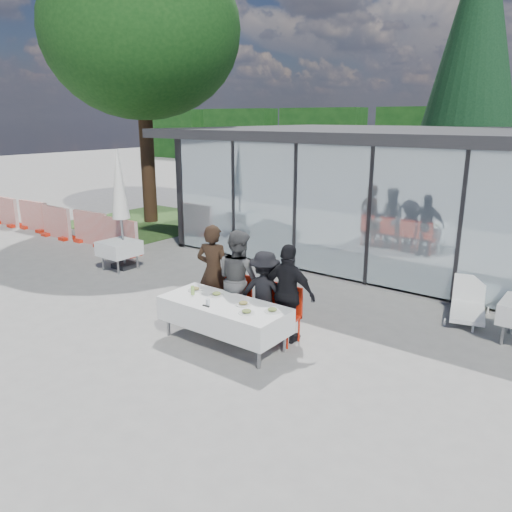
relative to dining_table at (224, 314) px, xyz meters
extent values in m
plane|color=gray|center=(-0.41, 0.21, -0.54)|extent=(90.00, 90.00, 0.00)
cube|color=gray|center=(1.59, 8.21, -0.49)|extent=(14.00, 8.00, 0.10)
cube|color=black|center=(1.59, 12.11, 1.06)|extent=(14.00, 0.20, 3.20)
cube|color=black|center=(-5.31, 8.21, 1.06)|extent=(0.20, 8.00, 3.20)
cube|color=silver|center=(1.59, 4.24, 1.06)|extent=(13.60, 0.06, 3.10)
cube|color=#2D2D30|center=(1.59, 7.81, 2.78)|extent=(14.80, 8.80, 0.24)
cube|color=#262628|center=(-5.21, 4.24, 1.06)|extent=(0.08, 0.10, 3.10)
cube|color=#262628|center=(-3.26, 4.24, 1.06)|extent=(0.08, 0.10, 3.10)
cube|color=#262628|center=(-1.32, 4.24, 1.06)|extent=(0.08, 0.10, 3.10)
cube|color=#262628|center=(0.62, 4.24, 1.06)|extent=(0.08, 0.10, 3.10)
cube|color=#262628|center=(2.57, 4.24, 1.06)|extent=(0.08, 0.10, 3.10)
cube|color=red|center=(-0.91, 6.71, -0.09)|extent=(0.45, 0.45, 0.90)
cube|color=red|center=(0.59, 7.21, -0.09)|extent=(0.45, 0.45, 0.90)
cube|color=red|center=(3.09, 6.71, -0.09)|extent=(0.45, 0.45, 0.90)
cube|color=#103310|center=(-30.41, 28.21, 1.66)|extent=(6.50, 2.00, 4.40)
cube|color=#103310|center=(-22.41, 28.21, 1.66)|extent=(6.50, 2.00, 4.40)
cube|color=#103310|center=(-14.41, 28.21, 1.66)|extent=(6.50, 2.00, 4.40)
cube|color=#103310|center=(-6.41, 28.21, 1.66)|extent=(6.50, 2.00, 4.40)
cube|color=white|center=(0.00, 0.00, 0.00)|extent=(2.26, 0.96, 0.42)
cylinder|color=gray|center=(-1.00, -0.35, -0.18)|extent=(0.06, 0.06, 0.71)
cylinder|color=gray|center=(1.00, -0.35, -0.18)|extent=(0.06, 0.06, 0.71)
cylinder|color=gray|center=(-1.00, 0.35, -0.18)|extent=(0.06, 0.06, 0.71)
cylinder|color=gray|center=(1.00, 0.35, -0.18)|extent=(0.06, 0.06, 0.71)
imported|color=black|center=(-0.90, 0.76, 0.38)|extent=(0.83, 0.83, 1.84)
cube|color=red|center=(-0.90, 0.66, -0.09)|extent=(0.44, 0.44, 0.05)
cube|color=red|center=(-0.90, 0.86, 0.16)|extent=(0.44, 0.04, 0.55)
cylinder|color=red|center=(-1.08, 0.48, -0.32)|extent=(0.04, 0.04, 0.43)
cylinder|color=red|center=(-0.72, 0.48, -0.32)|extent=(0.04, 0.04, 0.43)
cylinder|color=red|center=(-1.08, 0.84, -0.32)|extent=(0.04, 0.04, 0.43)
cylinder|color=red|center=(-0.72, 0.84, -0.32)|extent=(0.04, 0.04, 0.43)
imported|color=#535353|center=(-0.28, 0.76, 0.37)|extent=(1.10, 1.10, 1.82)
cube|color=red|center=(-0.28, 0.66, -0.09)|extent=(0.44, 0.44, 0.05)
cube|color=red|center=(-0.28, 0.86, 0.16)|extent=(0.44, 0.04, 0.55)
cylinder|color=red|center=(-0.46, 0.48, -0.32)|extent=(0.04, 0.04, 0.43)
cylinder|color=red|center=(-0.10, 0.48, -0.32)|extent=(0.04, 0.04, 0.43)
cylinder|color=red|center=(-0.46, 0.84, -0.32)|extent=(0.04, 0.04, 0.43)
cylinder|color=red|center=(-0.10, 0.84, -0.32)|extent=(0.04, 0.04, 0.43)
imported|color=black|center=(0.30, 0.76, 0.22)|extent=(1.22, 1.22, 1.52)
cube|color=red|center=(0.30, 0.66, -0.09)|extent=(0.44, 0.44, 0.05)
cube|color=red|center=(0.30, 0.86, 0.16)|extent=(0.44, 0.04, 0.55)
cylinder|color=red|center=(0.12, 0.48, -0.32)|extent=(0.04, 0.04, 0.43)
cylinder|color=red|center=(0.48, 0.48, -0.32)|extent=(0.04, 0.04, 0.43)
cylinder|color=red|center=(0.12, 0.84, -0.32)|extent=(0.04, 0.04, 0.43)
cylinder|color=red|center=(0.48, 0.84, -0.32)|extent=(0.04, 0.04, 0.43)
imported|color=black|center=(0.80, 0.76, 0.32)|extent=(1.05, 1.05, 1.72)
cube|color=red|center=(0.80, 0.66, -0.09)|extent=(0.44, 0.44, 0.05)
cube|color=red|center=(0.80, 0.86, 0.16)|extent=(0.44, 0.04, 0.55)
cylinder|color=red|center=(0.62, 0.48, -0.32)|extent=(0.04, 0.04, 0.43)
cylinder|color=red|center=(0.98, 0.48, -0.32)|extent=(0.04, 0.04, 0.43)
cylinder|color=red|center=(0.62, 0.84, -0.32)|extent=(0.04, 0.04, 0.43)
cylinder|color=red|center=(0.98, 0.84, -0.32)|extent=(0.04, 0.04, 0.43)
cylinder|color=silver|center=(-0.80, 0.14, 0.22)|extent=(0.26, 0.26, 0.01)
ellipsoid|color=#B18747|center=(-0.80, 0.14, 0.25)|extent=(0.15, 0.15, 0.05)
cylinder|color=silver|center=(-0.31, 0.18, 0.22)|extent=(0.26, 0.26, 0.01)
ellipsoid|color=#3D6626|center=(-0.31, 0.18, 0.25)|extent=(0.15, 0.15, 0.05)
cylinder|color=silver|center=(0.34, 0.11, 0.22)|extent=(0.26, 0.26, 0.01)
ellipsoid|color=#B18747|center=(0.34, 0.11, 0.25)|extent=(0.15, 0.15, 0.05)
cylinder|color=silver|center=(0.89, 0.16, 0.22)|extent=(0.26, 0.26, 0.01)
ellipsoid|color=#3D6626|center=(0.89, 0.16, 0.25)|extent=(0.15, 0.15, 0.05)
cylinder|color=silver|center=(0.61, -0.15, 0.22)|extent=(0.26, 0.26, 0.01)
ellipsoid|color=#3D6626|center=(0.61, -0.15, 0.25)|extent=(0.15, 0.15, 0.05)
cylinder|color=#94C552|center=(-0.68, -0.03, 0.29)|extent=(0.06, 0.06, 0.16)
cylinder|color=silver|center=(-0.14, -0.24, 0.26)|extent=(0.07, 0.07, 0.10)
cube|color=black|center=(-0.11, -0.31, 0.22)|extent=(0.14, 0.03, 0.01)
cube|color=white|center=(-4.92, 1.68, 0.02)|extent=(0.86, 0.86, 0.36)
cylinder|color=gray|center=(-5.22, 1.38, -0.18)|extent=(0.05, 0.05, 0.72)
cylinder|color=gray|center=(-4.62, 1.38, -0.18)|extent=(0.05, 0.05, 0.72)
cylinder|color=gray|center=(-5.22, 1.98, -0.18)|extent=(0.05, 0.05, 0.72)
cylinder|color=gray|center=(-4.62, 1.98, -0.18)|extent=(0.05, 0.05, 0.72)
cylinder|color=gray|center=(3.81, 2.81, -0.18)|extent=(0.05, 0.05, 0.72)
cylinder|color=gray|center=(3.81, 3.41, -0.18)|extent=(0.05, 0.05, 0.72)
cube|color=black|center=(-4.96, 1.85, -0.48)|extent=(0.50, 0.50, 0.12)
cylinder|color=gray|center=(-4.96, 1.85, 0.81)|extent=(0.06, 0.06, 2.70)
cone|color=white|center=(-4.96, 1.85, 1.61)|extent=(0.44, 0.44, 1.71)
cube|color=red|center=(-6.17, 2.69, -0.04)|extent=(1.40, 0.12, 1.00)
cube|color=red|center=(-6.67, 2.69, -0.49)|extent=(0.30, 0.45, 0.10)
cube|color=red|center=(-5.67, 2.69, -0.49)|extent=(0.30, 0.45, 0.10)
cube|color=red|center=(-7.77, 2.84, -0.04)|extent=(1.40, 0.22, 1.00)
cube|color=red|center=(-8.27, 2.84, -0.49)|extent=(0.30, 0.45, 0.10)
cube|color=red|center=(-7.27, 2.84, -0.49)|extent=(0.30, 0.45, 0.10)
cube|color=red|center=(-9.37, 2.69, -0.04)|extent=(1.40, 0.12, 1.00)
cube|color=red|center=(-9.87, 2.69, -0.49)|extent=(0.30, 0.45, 0.10)
cube|color=red|center=(-8.87, 2.69, -0.49)|extent=(0.30, 0.45, 0.10)
cube|color=red|center=(-10.97, 2.84, -0.04)|extent=(1.40, 0.22, 1.00)
cube|color=red|center=(-11.47, 2.84, -0.49)|extent=(0.30, 0.45, 0.10)
cube|color=red|center=(-10.47, 2.84, -0.49)|extent=(0.30, 0.45, 0.10)
cube|color=red|center=(-12.57, 2.69, -0.04)|extent=(1.40, 0.12, 1.00)
cube|color=red|center=(-13.07, 2.69, -0.49)|extent=(0.30, 0.45, 0.10)
cube|color=red|center=(-12.07, 2.69, -0.49)|extent=(0.30, 0.45, 0.10)
cube|color=white|center=(3.03, 3.61, -0.36)|extent=(0.90, 1.41, 0.08)
cube|color=white|center=(2.89, 4.15, -0.09)|extent=(0.65, 0.40, 0.54)
cylinder|color=white|center=(2.78, 3.06, -0.47)|extent=(0.04, 0.04, 0.14)
cylinder|color=white|center=(3.28, 3.06, -0.47)|extent=(0.04, 0.04, 0.14)
cylinder|color=white|center=(2.78, 4.16, -0.47)|extent=(0.04, 0.04, 0.14)
cylinder|color=white|center=(3.28, 4.16, -0.47)|extent=(0.04, 0.04, 0.14)
cylinder|color=#382316|center=(-8.91, 6.21, 1.66)|extent=(0.50, 0.50, 4.40)
ellipsoid|color=#103310|center=(-8.91, 6.21, 5.96)|extent=(7.04, 6.40, 5.76)
cylinder|color=#382316|center=(0.09, 13.21, 0.46)|extent=(0.44, 0.44, 2.00)
cone|color=black|center=(0.09, 13.21, 5.46)|extent=(4.00, 4.00, 9.00)
cube|color=#385926|center=(-8.91, 6.21, -0.53)|extent=(5.00, 5.00, 0.02)
camera|label=1|loc=(5.17, -5.92, 3.22)|focal=35.00mm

